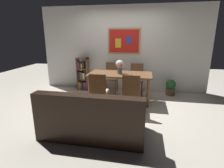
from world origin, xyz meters
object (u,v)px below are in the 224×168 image
dining_chair_far_right (136,76)px  bookshelf (83,75)px  dining_table (120,77)px  tv_remote (134,75)px  potted_ivy (171,87)px  leather_couch (93,119)px  flower_vase (120,65)px  dining_chair_near_right (131,91)px  dining_chair_far_left (111,75)px  dining_chair_near_left (99,89)px

dining_chair_far_right → bookshelf: 1.74m
dining_table → tv_remote: (0.38, -0.20, 0.11)m
dining_table → potted_ivy: 1.66m
potted_ivy → leather_couch: bearing=-122.4°
flower_vase → dining_chair_far_right: bearing=61.1°
flower_vase → tv_remote: 0.48m
bookshelf → tv_remote: size_ratio=7.19×
dining_table → bookshelf: bookshelf is taller
dining_chair_near_right → leather_couch: 1.23m
bookshelf → dining_table: bearing=-31.9°
dining_chair_near_right → dining_chair_far_right: bearing=88.8°
leather_couch → potted_ivy: 3.03m
dining_chair_near_right → bookshelf: bookshelf is taller
bookshelf → flower_vase: (1.33, -0.85, 0.50)m
dining_chair_far_right → leather_couch: dining_chair_far_right is taller
dining_chair_far_left → leather_couch: bearing=-86.3°
dining_table → dining_chair_near_right: bearing=-63.8°
bookshelf → potted_ivy: bookshelf is taller
dining_table → leather_couch: size_ratio=0.91×
dining_chair_far_left → potted_ivy: size_ratio=1.72×
leather_couch → flower_vase: bearing=83.4°
leather_couch → bookshelf: size_ratio=1.73×
flower_vase → bookshelf: bearing=147.5°
dining_chair_far_right → tv_remote: 0.95m
dining_chair_near_left → dining_chair_far_left: same height
potted_ivy → tv_remote: bearing=-136.9°
dining_chair_near_right → flower_vase: 0.92m
dining_table → dining_chair_near_left: dining_chair_near_left is taller
bookshelf → potted_ivy: size_ratio=1.97×
dining_chair_near_left → flower_vase: 0.94m
dining_chair_near_left → bookshelf: (-0.96, 1.60, -0.06)m
dining_chair_far_left → flower_vase: (0.37, -0.78, 0.44)m
dining_chair_far_right → potted_ivy: size_ratio=1.72×
potted_ivy → dining_table: bearing=-151.6°
dining_chair_far_right → potted_ivy: dining_chair_far_right is taller
dining_table → flower_vase: flower_vase is taller
potted_ivy → flower_vase: 1.77m
dining_table → bookshelf: 1.59m
dining_chair_far_left → flower_vase: 0.97m
dining_table → dining_chair_far_left: size_ratio=1.81×
leather_couch → tv_remote: leather_couch is taller
dining_chair_near_right → potted_ivy: bearing=55.1°
leather_couch → potted_ivy: bearing=57.6°
dining_table → leather_couch: bearing=-96.8°
dining_chair_near_left → dining_chair_near_right: bearing=2.1°
dining_chair_near_right → dining_chair_near_left: size_ratio=1.00×
tv_remote → bookshelf: bearing=149.0°
dining_table → dining_chair_far_right: size_ratio=1.81×
potted_ivy → flower_vase: size_ratio=1.49×
dining_chair_far_left → leather_couch: (0.17, -2.57, -0.22)m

